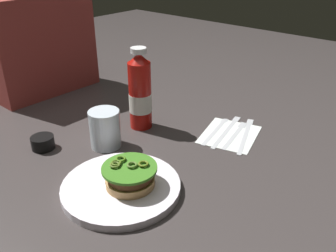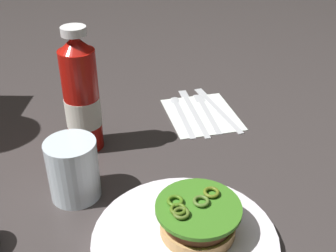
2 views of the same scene
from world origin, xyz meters
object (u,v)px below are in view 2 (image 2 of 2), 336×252
at_px(spoon_utensil, 180,109).
at_px(dinner_plate, 185,241).
at_px(ketchup_bottle, 82,98).
at_px(water_glass, 73,169).
at_px(fork_utensil, 206,108).
at_px(napkin, 202,114).
at_px(steak_knife, 215,105).
at_px(burger_sandwich, 198,218).
at_px(butter_knife, 192,108).

bearing_deg(spoon_utensil, dinner_plate, -179.10).
xyz_separation_m(ketchup_bottle, spoon_utensil, (0.14, -0.18, -0.10)).
bearing_deg(spoon_utensil, water_glass, 149.20).
xyz_separation_m(dinner_plate, fork_utensil, (0.39, -0.05, -0.00)).
bearing_deg(napkin, spoon_utensil, 70.89).
xyz_separation_m(napkin, steak_knife, (0.04, -0.03, 0.00)).
distance_m(dinner_plate, napkin, 0.37).
bearing_deg(dinner_plate, napkin, -6.43).
bearing_deg(napkin, water_glass, 140.87).
height_order(fork_utensil, spoon_utensil, same).
height_order(dinner_plate, ketchup_bottle, ketchup_bottle).
bearing_deg(spoon_utensil, steak_knife, -75.94).
relative_size(dinner_plate, burger_sandwich, 2.19).
xyz_separation_m(burger_sandwich, ketchup_bottle, (0.24, 0.20, 0.06)).
bearing_deg(water_glass, spoon_utensil, -30.80).
distance_m(ketchup_bottle, napkin, 0.28).
relative_size(steak_knife, fork_utensil, 1.17).
xyz_separation_m(burger_sandwich, napkin, (0.36, -0.02, -0.04)).
relative_size(butter_knife, spoon_utensil, 1.18).
bearing_deg(fork_utensil, napkin, 155.45).
distance_m(burger_sandwich, steak_knife, 0.40).
xyz_separation_m(dinner_plate, burger_sandwich, (0.01, -0.02, 0.03)).
height_order(dinner_plate, napkin, dinner_plate).
distance_m(dinner_plate, ketchup_bottle, 0.32).
relative_size(fork_utensil, spoon_utensil, 0.98).
bearing_deg(ketchup_bottle, burger_sandwich, -139.47).
distance_m(water_glass, spoon_utensil, 0.33).
height_order(napkin, spoon_utensil, spoon_utensil).
height_order(dinner_plate, butter_knife, dinner_plate).
relative_size(burger_sandwich, fork_utensil, 0.67).
relative_size(burger_sandwich, water_glass, 1.18).
bearing_deg(water_glass, ketchup_bottle, 3.84).
bearing_deg(burger_sandwich, water_glass, 63.84).
distance_m(water_glass, napkin, 0.35).
bearing_deg(water_glass, fork_utensil, -38.19).
height_order(dinner_plate, spoon_utensil, dinner_plate).
xyz_separation_m(ketchup_bottle, water_glass, (-0.14, -0.01, -0.05)).
distance_m(burger_sandwich, butter_knife, 0.38).
height_order(steak_knife, butter_knife, same).
bearing_deg(spoon_utensil, ketchup_bottle, 128.46).
bearing_deg(dinner_plate, butter_knife, -3.17).
distance_m(napkin, butter_knife, 0.03).
xyz_separation_m(dinner_plate, ketchup_bottle, (0.25, 0.18, 0.09)).
distance_m(water_glass, butter_knife, 0.35).
height_order(dinner_plate, burger_sandwich, burger_sandwich).
distance_m(dinner_plate, steak_knife, 0.41).
height_order(water_glass, spoon_utensil, water_glass).
height_order(water_glass, butter_knife, water_glass).
bearing_deg(burger_sandwich, ketchup_bottle, 40.53).
xyz_separation_m(burger_sandwich, steak_knife, (0.40, -0.06, -0.04)).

